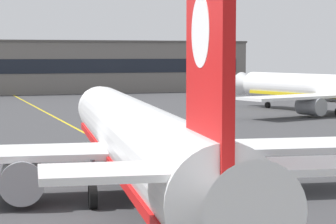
% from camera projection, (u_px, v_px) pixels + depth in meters
% --- Properties ---
extents(taxiway_centreline, '(3.01, 179.98, 0.01)m').
position_uv_depth(taxiway_centreline, '(134.00, 159.00, 53.40)').
color(taxiway_centreline, yellow).
rests_on(taxiway_centreline, ground).
extents(airliner_foreground, '(32.36, 41.44, 11.65)m').
position_uv_depth(airliner_foreground, '(137.00, 139.00, 38.36)').
color(airliner_foreground, white).
rests_on(airliner_foreground, ground).
extents(safety_cone_by_nose_gear, '(0.44, 0.44, 0.55)m').
position_uv_depth(safety_cone_by_nose_gear, '(93.00, 152.00, 55.33)').
color(safety_cone_by_nose_gear, orange).
rests_on(safety_cone_by_nose_gear, ground).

